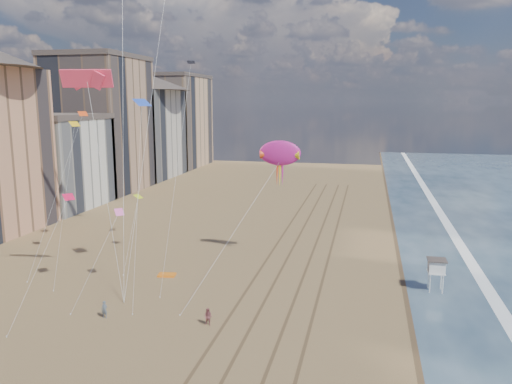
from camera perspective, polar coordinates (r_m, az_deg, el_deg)
wet_sand at (r=69.43m, az=19.35°, el=-6.36°), size 260.00×260.00×0.00m
foam at (r=70.06m, az=22.78°, el=-6.44°), size 260.00×260.00×0.00m
tracks at (r=59.91m, az=4.46°, el=-8.43°), size 7.68×120.00×0.01m
buildings at (r=107.79m, az=-18.87°, el=6.76°), size 34.72×131.35×29.00m
lifeguard_stand at (r=54.66m, az=19.93°, el=-8.02°), size 1.89×1.89×3.41m
grounded_kite at (r=57.42m, az=-10.16°, el=-9.31°), size 2.06×1.47×0.22m
show_kite at (r=58.72m, az=2.74°, el=4.42°), size 5.39×9.28×22.16m
kite_flyer_a at (r=48.07m, az=-16.93°, el=-12.73°), size 0.58×0.38×1.58m
kite_flyer_b at (r=44.87m, az=-5.49°, el=-14.03°), size 0.82×0.67×1.57m
small_kites at (r=56.38m, az=-15.65°, el=6.10°), size 15.70×15.28×16.58m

